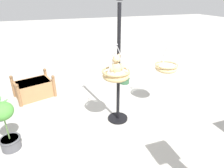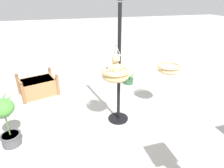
{
  "view_description": "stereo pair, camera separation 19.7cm",
  "coord_description": "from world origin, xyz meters",
  "px_view_note": "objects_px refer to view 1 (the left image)",
  "views": [
    {
      "loc": [
        1.14,
        3.37,
        2.57
      ],
      "look_at": [
        -0.02,
        0.09,
        0.95
      ],
      "focal_mm": 31.11,
      "sensor_mm": 36.0,
      "label": 1
    },
    {
      "loc": [
        0.95,
        3.43,
        2.57
      ],
      "look_at": [
        -0.02,
        0.09,
        0.95
      ],
      "focal_mm": 31.11,
      "sensor_mm": 36.0,
      "label": 2
    }
  ],
  "objects_px": {
    "hanging_basket_with_teddy": "(116,75)",
    "potted_plant_small_succulent": "(125,80)",
    "display_pole_central": "(118,88)",
    "teddy_bear": "(116,66)",
    "wooden_planter_box": "(34,88)",
    "hanging_basket_left_high": "(166,68)",
    "potted_plant_conical_shrub": "(6,125)"
  },
  "relations": [
    {
      "from": "hanging_basket_with_teddy",
      "to": "potted_plant_small_succulent",
      "type": "relative_size",
      "value": 1.59
    },
    {
      "from": "display_pole_central",
      "to": "teddy_bear",
      "type": "height_order",
      "value": "display_pole_central"
    },
    {
      "from": "wooden_planter_box",
      "to": "potted_plant_small_succulent",
      "type": "xyz_separation_m",
      "value": [
        -2.66,
        0.02,
        -0.12
      ]
    },
    {
      "from": "hanging_basket_left_high",
      "to": "teddy_bear",
      "type": "bearing_deg",
      "value": 15.94
    },
    {
      "from": "display_pole_central",
      "to": "potted_plant_small_succulent",
      "type": "distance_m",
      "value": 2.06
    },
    {
      "from": "hanging_basket_left_high",
      "to": "potted_plant_conical_shrub",
      "type": "xyz_separation_m",
      "value": [
        3.37,
        0.33,
        -0.53
      ]
    },
    {
      "from": "teddy_bear",
      "to": "potted_plant_conical_shrub",
      "type": "height_order",
      "value": "teddy_bear"
    },
    {
      "from": "teddy_bear",
      "to": "hanging_basket_left_high",
      "type": "bearing_deg",
      "value": -164.06
    },
    {
      "from": "display_pole_central",
      "to": "wooden_planter_box",
      "type": "xyz_separation_m",
      "value": [
        1.76,
        -1.76,
        -0.53
      ]
    },
    {
      "from": "hanging_basket_with_teddy",
      "to": "potted_plant_small_succulent",
      "type": "xyz_separation_m",
      "value": [
        -1.04,
        -1.99,
        -1.07
      ]
    },
    {
      "from": "display_pole_central",
      "to": "teddy_bear",
      "type": "relative_size",
      "value": 6.23
    },
    {
      "from": "hanging_basket_with_teddy",
      "to": "potted_plant_small_succulent",
      "type": "distance_m",
      "value": 2.49
    },
    {
      "from": "hanging_basket_left_high",
      "to": "potted_plant_small_succulent",
      "type": "relative_size",
      "value": 1.69
    },
    {
      "from": "wooden_planter_box",
      "to": "display_pole_central",
      "type": "bearing_deg",
      "value": 135.07
    },
    {
      "from": "hanging_basket_with_teddy",
      "to": "teddy_bear",
      "type": "bearing_deg",
      "value": 90.0
    },
    {
      "from": "hanging_basket_with_teddy",
      "to": "potted_plant_conical_shrub",
      "type": "bearing_deg",
      "value": -1.21
    },
    {
      "from": "teddy_bear",
      "to": "wooden_planter_box",
      "type": "height_order",
      "value": "teddy_bear"
    },
    {
      "from": "potted_plant_conical_shrub",
      "to": "teddy_bear",
      "type": "bearing_deg",
      "value": 178.19
    },
    {
      "from": "hanging_basket_with_teddy",
      "to": "teddy_bear",
      "type": "distance_m",
      "value": 0.18
    },
    {
      "from": "hanging_basket_left_high",
      "to": "potted_plant_small_succulent",
      "type": "xyz_separation_m",
      "value": [
        0.32,
        -1.62,
        -0.92
      ]
    },
    {
      "from": "potted_plant_small_succulent",
      "to": "display_pole_central",
      "type": "bearing_deg",
      "value": 62.75
    },
    {
      "from": "hanging_basket_with_teddy",
      "to": "potted_plant_conical_shrub",
      "type": "distance_m",
      "value": 2.12
    },
    {
      "from": "hanging_basket_with_teddy",
      "to": "hanging_basket_left_high",
      "type": "bearing_deg",
      "value": -164.88
    },
    {
      "from": "teddy_bear",
      "to": "display_pole_central",
      "type": "bearing_deg",
      "value": -118.97
    },
    {
      "from": "wooden_planter_box",
      "to": "hanging_basket_with_teddy",
      "type": "bearing_deg",
      "value": 128.76
    },
    {
      "from": "hanging_basket_with_teddy",
      "to": "wooden_planter_box",
      "type": "xyz_separation_m",
      "value": [
        1.61,
        -2.01,
        -0.95
      ]
    },
    {
      "from": "potted_plant_small_succulent",
      "to": "potted_plant_conical_shrub",
      "type": "xyz_separation_m",
      "value": [
        3.05,
        1.94,
        0.39
      ]
    },
    {
      "from": "hanging_basket_with_teddy",
      "to": "display_pole_central",
      "type": "bearing_deg",
      "value": -120.96
    },
    {
      "from": "display_pole_central",
      "to": "hanging_basket_with_teddy",
      "type": "height_order",
      "value": "display_pole_central"
    },
    {
      "from": "teddy_bear",
      "to": "hanging_basket_left_high",
      "type": "xyz_separation_m",
      "value": [
        -1.36,
        -0.39,
        -0.33
      ]
    },
    {
      "from": "potted_plant_small_succulent",
      "to": "potted_plant_conical_shrub",
      "type": "height_order",
      "value": "potted_plant_conical_shrub"
    },
    {
      "from": "hanging_basket_with_teddy",
      "to": "teddy_bear",
      "type": "xyz_separation_m",
      "value": [
        -0.0,
        0.02,
        0.18
      ]
    }
  ]
}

